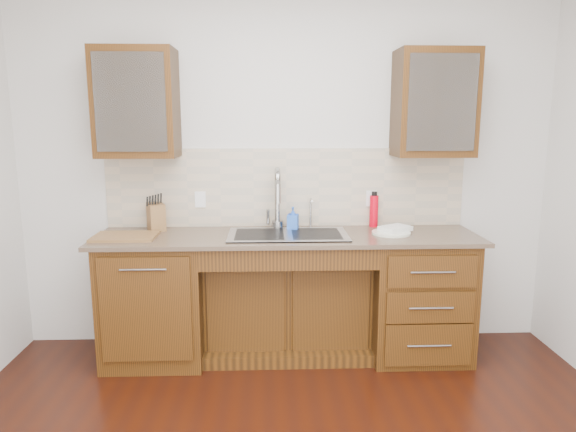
{
  "coord_description": "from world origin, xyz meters",
  "views": [
    {
      "loc": [
        -0.13,
        -2.12,
        1.72
      ],
      "look_at": [
        0.0,
        1.4,
        1.05
      ],
      "focal_mm": 32.0,
      "sensor_mm": 36.0,
      "label": 1
    }
  ],
  "objects_px": {
    "water_bottle": "(374,211)",
    "cutting_board": "(125,236)",
    "knife_block": "(156,217)",
    "plate": "(391,233)",
    "soap_bottle": "(293,219)"
  },
  "relations": [
    {
      "from": "plate",
      "to": "knife_block",
      "type": "bearing_deg",
      "value": 173.19
    },
    {
      "from": "plate",
      "to": "water_bottle",
      "type": "bearing_deg",
      "value": 106.16
    },
    {
      "from": "plate",
      "to": "cutting_board",
      "type": "bearing_deg",
      "value": -178.43
    },
    {
      "from": "knife_block",
      "to": "soap_bottle",
      "type": "bearing_deg",
      "value": -25.56
    },
    {
      "from": "water_bottle",
      "to": "cutting_board",
      "type": "xyz_separation_m",
      "value": [
        -1.79,
        -0.31,
        -0.11
      ]
    },
    {
      "from": "water_bottle",
      "to": "cutting_board",
      "type": "height_order",
      "value": "water_bottle"
    },
    {
      "from": "knife_block",
      "to": "cutting_board",
      "type": "xyz_separation_m",
      "value": [
        -0.16,
        -0.25,
        -0.09
      ]
    },
    {
      "from": "soap_bottle",
      "to": "cutting_board",
      "type": "bearing_deg",
      "value": -158.07
    },
    {
      "from": "soap_bottle",
      "to": "knife_block",
      "type": "height_order",
      "value": "knife_block"
    },
    {
      "from": "plate",
      "to": "cutting_board",
      "type": "height_order",
      "value": "cutting_board"
    },
    {
      "from": "knife_block",
      "to": "plate",
      "type": "bearing_deg",
      "value": -29.84
    },
    {
      "from": "knife_block",
      "to": "water_bottle",
      "type": "bearing_deg",
      "value": -21.11
    },
    {
      "from": "knife_block",
      "to": "cutting_board",
      "type": "height_order",
      "value": "knife_block"
    },
    {
      "from": "water_bottle",
      "to": "knife_block",
      "type": "height_order",
      "value": "water_bottle"
    },
    {
      "from": "water_bottle",
      "to": "knife_block",
      "type": "relative_size",
      "value": 1.21
    }
  ]
}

